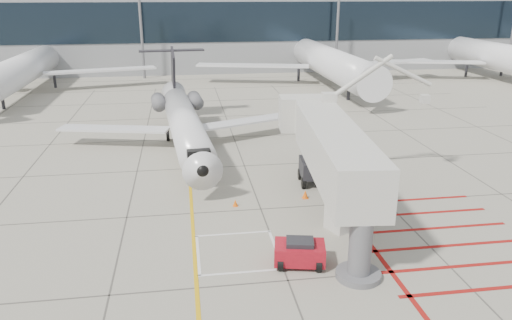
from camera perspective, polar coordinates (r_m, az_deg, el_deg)
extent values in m
plane|color=#9E9888|center=(27.04, 1.89, -9.11)|extent=(260.00, 260.00, 0.00)
cone|color=#E95D0C|center=(30.94, -2.37, -4.91)|extent=(0.31, 0.31, 0.43)
cone|color=#E7580C|center=(32.19, 5.65, -3.92)|extent=(0.39, 0.39, 0.54)
cube|color=gray|center=(94.76, 0.30, 15.40)|extent=(180.00, 28.00, 14.00)
cube|color=black|center=(80.87, 1.87, 15.51)|extent=(180.00, 0.10, 6.00)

